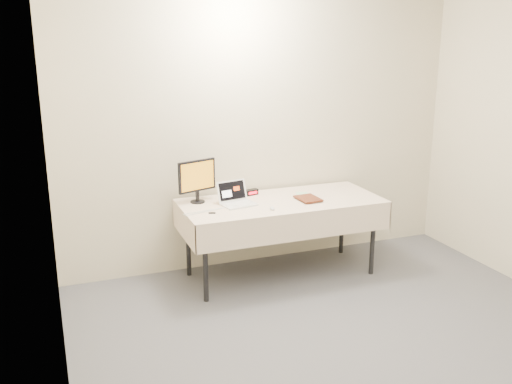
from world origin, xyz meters
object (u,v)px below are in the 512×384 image
object	(u,v)px
book	(299,188)
table	(281,207)
laptop	(236,199)
monitor	(197,178)

from	to	relation	value
book	table	bearing A→B (deg)	146.13
table	laptop	distance (m)	0.44
table	monitor	world-z (taller)	monitor
monitor	book	size ratio (longest dim) A/B	1.56
laptop	monitor	world-z (taller)	monitor
laptop	book	size ratio (longest dim) A/B	1.33
laptop	monitor	xyz separation A→B (m)	(-0.31, 0.17, 0.18)
table	book	world-z (taller)	book
book	monitor	bearing A→B (deg)	158.42
monitor	table	bearing A→B (deg)	-34.57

